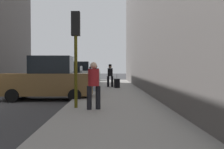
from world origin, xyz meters
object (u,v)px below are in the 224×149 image
at_px(fire_hydrant, 90,85).
at_px(parked_bronze_suv, 49,80).
at_px(parked_dark_green_sedan, 83,74).
at_px(pedestrian_with_fedora, 110,74).
at_px(parked_gray_coupe, 66,79).
at_px(rolling_suitcase, 117,83).
at_px(pedestrian_in_jeans, 96,76).
at_px(traffic_light, 76,38).
at_px(parked_white_van, 77,74).
at_px(pedestrian_in_red_jacket, 94,83).

bearing_deg(fire_hydrant, parked_bronze_suv, -113.16).
xyz_separation_m(parked_dark_green_sedan, pedestrian_with_fedora, (3.23, -10.45, 0.29)).
distance_m(parked_gray_coupe, rolling_suitcase, 3.77).
height_order(parked_bronze_suv, pedestrian_in_jeans, parked_bronze_suv).
xyz_separation_m(parked_bronze_suv, traffic_light, (1.85, -3.51, 1.73)).
relative_size(parked_dark_green_sedan, pedestrian_in_jeans, 2.49).
bearing_deg(rolling_suitcase, pedestrian_in_jeans, -120.95).
bearing_deg(parked_white_van, rolling_suitcase, -56.62).
relative_size(parked_dark_green_sedan, pedestrian_in_red_jacket, 2.49).
bearing_deg(parked_bronze_suv, pedestrian_in_jeans, 56.27).
bearing_deg(pedestrian_with_fedora, fire_hydrant, -120.68).
xyz_separation_m(parked_white_van, rolling_suitcase, (3.72, -5.65, -0.54)).
distance_m(parked_bronze_suv, rolling_suitcase, 6.94).
distance_m(traffic_light, pedestrian_in_jeans, 7.09).
bearing_deg(rolling_suitcase, traffic_light, -101.32).
distance_m(fire_hydrant, rolling_suitcase, 2.51).
xyz_separation_m(pedestrian_with_fedora, pedestrian_in_red_jacket, (-0.68, -10.53, -0.03)).
height_order(parked_white_van, pedestrian_in_red_jacket, parked_white_van).
bearing_deg(fire_hydrant, pedestrian_with_fedora, 59.32).
bearing_deg(pedestrian_in_jeans, parked_bronze_suv, -123.73).
bearing_deg(pedestrian_in_jeans, fire_hydrant, 117.50).
distance_m(pedestrian_in_red_jacket, rolling_suitcase, 9.83).
bearing_deg(pedestrian_in_jeans, parked_gray_coupe, 138.22).
height_order(parked_bronze_suv, rolling_suitcase, parked_bronze_suv).
relative_size(parked_white_van, pedestrian_with_fedora, 2.61).
height_order(parked_gray_coupe, fire_hydrant, parked_gray_coupe).
relative_size(parked_bronze_suv, parked_gray_coupe, 1.10).
bearing_deg(fire_hydrant, parked_white_van, 103.94).
xyz_separation_m(parked_white_van, pedestrian_in_jeans, (2.25, -8.12, 0.07)).
relative_size(parked_gray_coupe, pedestrian_in_jeans, 2.47).
height_order(pedestrian_in_red_jacket, rolling_suitcase, pedestrian_in_red_jacket).
bearing_deg(parked_white_van, fire_hydrant, -76.06).
xyz_separation_m(pedestrian_with_fedora, rolling_suitcase, (0.50, -0.79, -0.65)).
distance_m(parked_white_van, traffic_light, 15.21).
bearing_deg(parked_gray_coupe, pedestrian_in_jeans, -41.78).
xyz_separation_m(pedestrian_in_red_jacket, pedestrian_in_jeans, (-0.30, 7.27, 0.00)).
height_order(pedestrian_in_red_jacket, pedestrian_in_jeans, same).
height_order(fire_hydrant, rolling_suitcase, rolling_suitcase).
height_order(fire_hydrant, pedestrian_with_fedora, pedestrian_with_fedora).
height_order(parked_white_van, parked_dark_green_sedan, parked_white_van).
bearing_deg(pedestrian_in_red_jacket, rolling_suitcase, 83.08).
relative_size(traffic_light, rolling_suitcase, 3.46).
bearing_deg(parked_dark_green_sedan, pedestrian_in_jeans, -80.69).
bearing_deg(parked_dark_green_sedan, rolling_suitcase, -71.66).
distance_m(parked_dark_green_sedan, pedestrian_in_red_jacket, 21.13).
bearing_deg(parked_white_van, pedestrian_in_red_jacket, -80.62).
relative_size(traffic_light, pedestrian_in_jeans, 2.11).
bearing_deg(parked_dark_green_sedan, fire_hydrant, -82.01).
relative_size(parked_gray_coupe, traffic_light, 1.17).
bearing_deg(pedestrian_in_jeans, parked_white_van, 105.47).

